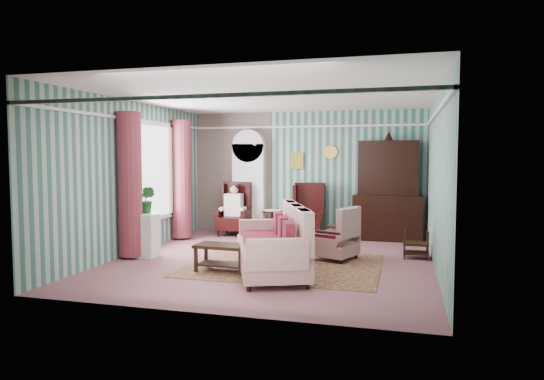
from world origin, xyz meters
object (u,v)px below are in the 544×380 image
(seated_woman, at_px, (234,210))
(coffee_table, at_px, (223,258))
(dresser_hutch, at_px, (388,187))
(wingback_left, at_px, (234,209))
(bookcase, at_px, (249,187))
(floral_armchair, at_px, (334,234))
(round_side_table, at_px, (272,223))
(sofa, at_px, (271,239))
(nest_table, at_px, (416,244))
(plant_stand, at_px, (142,235))
(wingback_right, at_px, (307,211))

(seated_woman, bearing_deg, coffee_table, -73.19)
(dresser_hutch, distance_m, wingback_left, 3.55)
(bookcase, distance_m, floral_armchair, 3.48)
(bookcase, distance_m, round_side_table, 1.07)
(round_side_table, distance_m, sofa, 3.65)
(nest_table, height_order, sofa, sofa)
(round_side_table, relative_size, plant_stand, 0.75)
(floral_armchair, relative_size, coffee_table, 1.07)
(wingback_left, relative_size, sofa, 0.57)
(round_side_table, bearing_deg, coffee_table, -87.81)
(sofa, bearing_deg, wingback_left, 6.85)
(dresser_hutch, bearing_deg, coffee_table, -123.63)
(nest_table, bearing_deg, wingback_left, 159.15)
(dresser_hutch, distance_m, seated_woman, 3.56)
(wingback_left, distance_m, plant_stand, 2.87)
(plant_stand, distance_m, coffee_table, 1.97)
(dresser_hutch, xyz_separation_m, coffee_table, (-2.46, -3.70, -0.96))
(wingback_left, distance_m, round_side_table, 0.97)
(round_side_table, bearing_deg, plant_stand, -120.38)
(plant_stand, bearing_deg, dresser_hutch, 35.08)
(wingback_right, relative_size, plant_stand, 1.56)
(dresser_hutch, distance_m, nest_table, 2.11)
(seated_woman, distance_m, coffee_table, 3.60)
(sofa, xyz_separation_m, coffee_table, (-0.79, -0.07, -0.34))
(dresser_hutch, distance_m, round_side_table, 2.75)
(sofa, bearing_deg, seated_woman, 6.85)
(bookcase, distance_m, sofa, 4.11)
(wingback_right, relative_size, floral_armchair, 1.34)
(floral_armchair, bearing_deg, sofa, 169.89)
(sofa, xyz_separation_m, floral_armchair, (0.82, 1.32, -0.09))
(coffee_table, bearing_deg, seated_woman, 106.81)
(nest_table, bearing_deg, bookcase, 153.08)
(round_side_table, height_order, coffee_table, round_side_table)
(nest_table, relative_size, coffee_table, 0.62)
(wingback_right, bearing_deg, dresser_hutch, 8.77)
(floral_armchair, bearing_deg, plant_stand, 123.14)
(dresser_hutch, bearing_deg, sofa, -114.71)
(nest_table, bearing_deg, plant_stand, -166.16)
(nest_table, height_order, coffee_table, nest_table)
(round_side_table, height_order, plant_stand, plant_stand)
(dresser_hutch, bearing_deg, round_side_table, -177.36)
(wingback_right, bearing_deg, nest_table, -33.75)
(plant_stand, xyz_separation_m, sofa, (2.63, -0.62, 0.16))
(seated_woman, relative_size, floral_armchair, 1.27)
(nest_table, relative_size, sofa, 0.25)
(seated_woman, height_order, plant_stand, seated_woman)
(wingback_left, height_order, seated_woman, wingback_left)
(plant_stand, distance_m, sofa, 2.70)
(round_side_table, bearing_deg, dresser_hutch, 2.64)
(nest_table, relative_size, plant_stand, 0.68)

